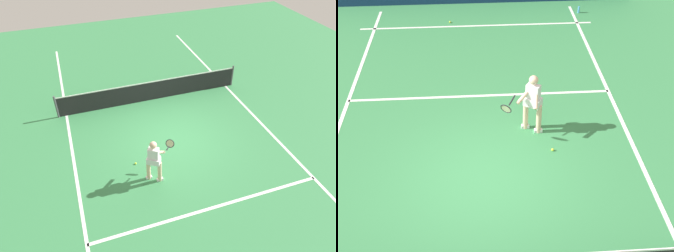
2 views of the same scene
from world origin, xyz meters
TOP-DOWN VIEW (x-y plane):
  - ground_plane at (0.00, 0.00)m, footprint 26.82×26.82m
  - service_line_marking at (0.00, -3.27)m, footprint 7.18×0.10m
  - sideline_left_marking at (-3.59, 0.00)m, footprint 0.10×18.63m
  - sideline_right_marking at (3.59, 0.00)m, footprint 0.10×18.63m
  - court_net at (0.00, 2.84)m, footprint 7.86×0.08m
  - tennis_player at (-1.22, -1.62)m, footprint 1.08×0.78m
  - tennis_ball_mid at (-1.64, -0.79)m, footprint 0.07×0.07m

SIDE VIEW (x-z plane):
  - ground_plane at x=0.00m, z-range 0.00..0.00m
  - service_line_marking at x=0.00m, z-range 0.00..0.01m
  - sideline_left_marking at x=-3.59m, z-range 0.00..0.01m
  - sideline_right_marking at x=3.59m, z-range 0.00..0.01m
  - tennis_ball_mid at x=-1.64m, z-range 0.00..0.07m
  - court_net at x=0.00m, z-range -0.03..0.94m
  - tennis_player at x=-1.22m, z-range 0.07..1.62m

